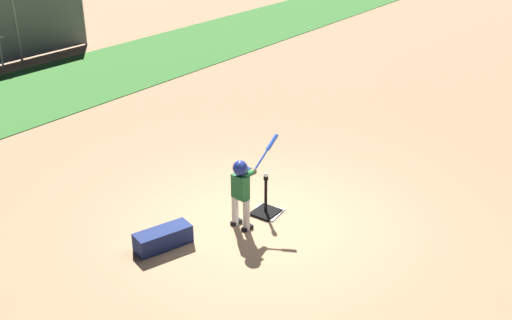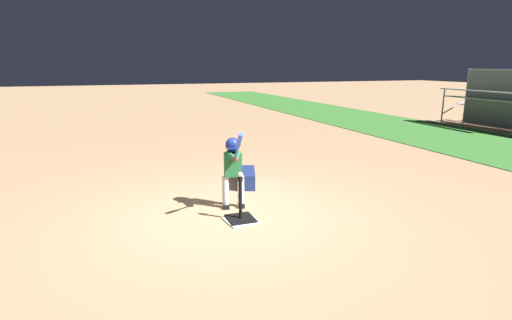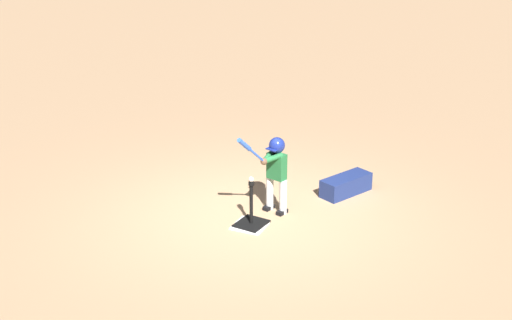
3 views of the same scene
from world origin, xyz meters
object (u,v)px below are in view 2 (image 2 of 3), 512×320
(batter_child, at_px, (233,164))
(equipment_bag, at_px, (246,178))
(baseball, at_px, (240,175))
(batting_tee, at_px, (241,214))
(bleachers_far_right, at_px, (500,109))

(batter_child, xyz_separation_m, equipment_bag, (-1.13, 0.61, -0.58))
(baseball, bearing_deg, equipment_bag, 158.02)
(batting_tee, relative_size, bleachers_far_right, 0.19)
(batter_child, distance_m, equipment_bag, 1.41)
(batter_child, distance_m, baseball, 0.55)
(batter_child, relative_size, baseball, 18.10)
(equipment_bag, bearing_deg, batter_child, -9.26)
(baseball, distance_m, bleachers_far_right, 12.97)
(batting_tee, height_order, bleachers_far_right, bleachers_far_right)
(batting_tee, distance_m, bleachers_far_right, 12.98)
(equipment_bag, bearing_deg, batting_tee, -2.89)
(batting_tee, height_order, batter_child, batter_child)
(batting_tee, height_order, equipment_bag, batting_tee)
(batting_tee, height_order, baseball, baseball)
(batting_tee, relative_size, batter_child, 0.49)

